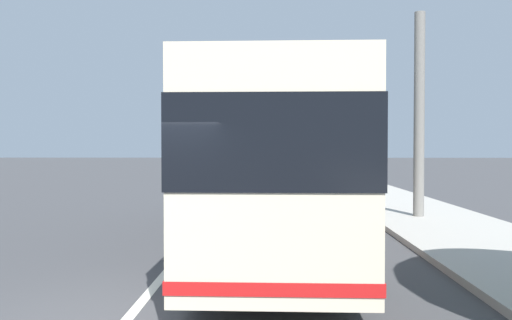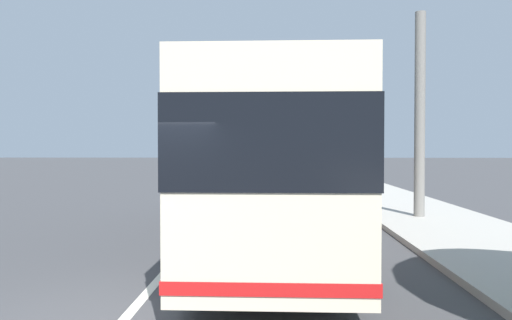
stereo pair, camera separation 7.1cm
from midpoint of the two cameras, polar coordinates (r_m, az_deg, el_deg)
The scene contains 7 objects.
ground_plane at distance 7.19m, azimuth -13.90°, elevation -16.57°, with size 220.00×220.00×0.00m, color #424244.
sidewalk_curb at distance 17.41m, azimuth 18.01°, elevation -5.77°, with size 110.00×3.60×0.14m, color #B2ADA3.
lane_divider_line at distance 16.84m, azimuth -4.62°, elevation -6.18°, with size 110.00×0.16×0.01m, color silver.
coach_bus at distance 11.74m, azimuth 2.27°, elevation -0.04°, with size 12.00×2.73×3.41m.
car_far_distant at distance 47.68m, azimuth -2.78°, elevation -0.48°, with size 4.23×2.01×1.42m.
car_oncoming at distance 35.73m, azimuth 1.58°, elevation -1.06°, with size 4.65×2.06×1.50m.
utility_pole at distance 16.30m, azimuth 17.85°, elevation 4.59°, with size 0.32×0.32×6.30m, color slate.
Camera 2 is at (-6.59, -1.90, 2.21)m, focal length 36.02 mm.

